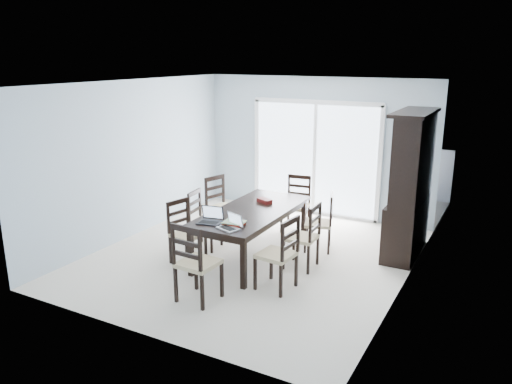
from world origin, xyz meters
TOP-DOWN VIEW (x-y plane):
  - floor at (0.00, 0.00)m, footprint 5.00×5.00m
  - ceiling at (0.00, 0.00)m, footprint 5.00×5.00m
  - back_wall at (0.00, 2.50)m, footprint 4.50×0.02m
  - wall_left at (-2.25, 0.00)m, footprint 0.02×5.00m
  - wall_right at (2.25, 0.00)m, footprint 0.02×5.00m
  - balcony at (0.00, 3.50)m, footprint 4.50×2.00m
  - railing at (0.00, 4.50)m, footprint 4.50×0.06m
  - dining_table at (0.00, 0.00)m, footprint 1.00×2.20m
  - china_hutch at (2.02, 1.25)m, footprint 0.50×1.38m
  - sliding_door at (0.00, 2.48)m, footprint 2.52×0.05m
  - chair_left_near at (-0.81, -0.63)m, footprint 0.50×0.49m
  - chair_left_mid at (-0.91, -0.03)m, footprint 0.46×0.45m
  - chair_left_far at (-1.00, 0.66)m, footprint 0.55×0.54m
  - chair_right_near at (0.88, -0.79)m, footprint 0.49×0.48m
  - chair_right_mid at (0.90, 0.00)m, footprint 0.44×0.43m
  - chair_right_far at (0.85, 0.78)m, footprint 0.51×0.51m
  - chair_end_near at (0.07, -1.63)m, footprint 0.47×0.49m
  - chair_end_far at (0.10, 1.46)m, footprint 0.46×0.47m
  - laptop_dark at (-0.22, -0.82)m, footprint 0.35×0.28m
  - laptop_silver at (0.13, -0.90)m, footprint 0.34×0.29m
  - book_stack at (0.11, -0.71)m, footprint 0.32×0.26m
  - cell_phone at (-0.06, -0.82)m, footprint 0.10×0.06m
  - game_box at (-0.01, 0.42)m, footprint 0.27×0.21m
  - hot_tub at (-0.87, 3.57)m, footprint 1.98×1.83m

SIDE VIEW (x-z plane):
  - balcony at x=0.00m, z-range -0.10..0.00m
  - floor at x=0.00m, z-range 0.00..0.00m
  - hot_tub at x=-0.87m, z-range 0.00..0.90m
  - railing at x=0.00m, z-range 0.00..1.10m
  - chair_right_far at x=0.85m, z-range 0.03..1.10m
  - chair_left_mid at x=-0.91m, z-range 0.03..1.10m
  - chair_left_near at x=-0.81m, z-range 0.03..1.11m
  - chair_end_far at x=0.10m, z-range 0.03..1.14m
  - chair_right_mid at x=0.90m, z-range 0.03..1.15m
  - chair_left_far at x=-1.00m, z-range 0.03..1.18m
  - chair_right_near at x=0.88m, z-range 0.03..1.19m
  - chair_end_near at x=0.07m, z-range 0.03..1.24m
  - dining_table at x=0.00m, z-range 0.30..1.05m
  - cell_phone at x=-0.06m, z-range 0.75..0.76m
  - book_stack at x=0.11m, z-range 0.75..0.80m
  - game_box at x=-0.01m, z-range 0.75..0.81m
  - laptop_silver at x=0.13m, z-range 0.70..0.90m
  - laptop_dark at x=-0.22m, z-range 0.69..0.91m
  - china_hutch at x=2.02m, z-range -0.03..2.17m
  - sliding_door at x=0.00m, z-range 0.00..2.18m
  - back_wall at x=0.00m, z-range 0.00..2.60m
  - wall_left at x=-2.25m, z-range 0.00..2.60m
  - wall_right at x=2.25m, z-range 0.00..2.60m
  - ceiling at x=0.00m, z-range 2.60..2.60m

